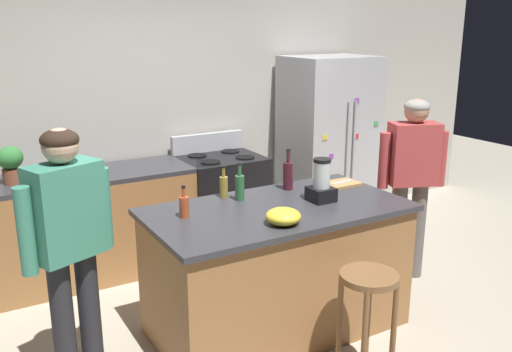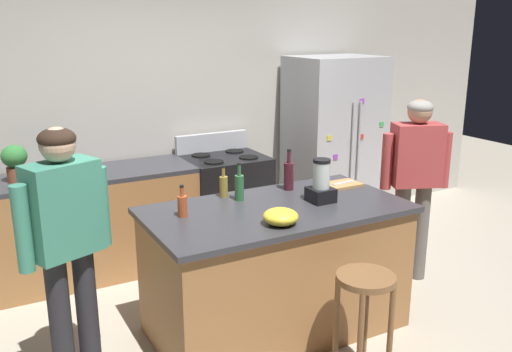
% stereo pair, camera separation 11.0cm
% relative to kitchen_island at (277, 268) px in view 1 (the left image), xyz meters
% --- Properties ---
extents(ground_plane, '(14.00, 14.00, 0.00)m').
position_rel_kitchen_island_xyz_m(ground_plane, '(0.00, 0.00, -0.47)').
color(ground_plane, '#B2A893').
extents(back_wall, '(8.00, 0.10, 2.70)m').
position_rel_kitchen_island_xyz_m(back_wall, '(0.00, 1.95, 0.88)').
color(back_wall, '#BCB7AD').
rests_on(back_wall, ground_plane).
extents(kitchen_island, '(1.82, 0.96, 0.93)m').
position_rel_kitchen_island_xyz_m(kitchen_island, '(0.00, 0.00, 0.00)').
color(kitchen_island, '#9E6B3D').
rests_on(kitchen_island, ground_plane).
extents(back_counter_run, '(2.00, 0.64, 0.93)m').
position_rel_kitchen_island_xyz_m(back_counter_run, '(-0.80, 1.55, -0.00)').
color(back_counter_run, '#9E6B3D').
rests_on(back_counter_run, ground_plane).
extents(refrigerator, '(0.90, 0.73, 1.84)m').
position_rel_kitchen_island_xyz_m(refrigerator, '(1.58, 1.50, 0.45)').
color(refrigerator, '#B7BABF').
rests_on(refrigerator, ground_plane).
extents(stove_range, '(0.76, 0.65, 1.11)m').
position_rel_kitchen_island_xyz_m(stove_range, '(0.32, 1.52, 0.01)').
color(stove_range, black).
rests_on(stove_range, ground_plane).
extents(person_by_island_left, '(0.58, 0.35, 1.61)m').
position_rel_kitchen_island_xyz_m(person_by_island_left, '(-1.39, 0.04, 0.51)').
color(person_by_island_left, '#26262B').
rests_on(person_by_island_left, ground_plane).
extents(person_by_sink_right, '(0.58, 0.36, 1.57)m').
position_rel_kitchen_island_xyz_m(person_by_sink_right, '(1.43, 0.15, 0.48)').
color(person_by_sink_right, '#66605B').
rests_on(person_by_sink_right, ground_plane).
extents(bar_stool, '(0.36, 0.36, 0.70)m').
position_rel_kitchen_island_xyz_m(bar_stool, '(0.17, -0.76, 0.07)').
color(bar_stool, brown).
rests_on(bar_stool, ground_plane).
extents(potted_plant, '(0.20, 0.20, 0.30)m').
position_rel_kitchen_island_xyz_m(potted_plant, '(-1.51, 1.55, 0.64)').
color(potted_plant, brown).
rests_on(potted_plant, back_counter_run).
extents(blender_appliance, '(0.17, 0.17, 0.31)m').
position_rel_kitchen_island_xyz_m(blender_appliance, '(0.34, -0.04, 0.59)').
color(blender_appliance, black).
rests_on(blender_appliance, kitchen_island).
extents(bottle_vinegar, '(0.06, 0.06, 0.24)m').
position_rel_kitchen_island_xyz_m(bottle_vinegar, '(-0.22, 0.38, 0.55)').
color(bottle_vinegar, olive).
rests_on(bottle_vinegar, kitchen_island).
extents(bottle_olive_oil, '(0.07, 0.07, 0.28)m').
position_rel_kitchen_island_xyz_m(bottle_olive_oil, '(-0.15, 0.27, 0.56)').
color(bottle_olive_oil, '#2D6638').
rests_on(bottle_olive_oil, kitchen_island).
extents(bottle_cooking_sauce, '(0.06, 0.06, 0.22)m').
position_rel_kitchen_island_xyz_m(bottle_cooking_sauce, '(-0.64, 0.13, 0.54)').
color(bottle_cooking_sauce, '#B24C26').
rests_on(bottle_cooking_sauce, kitchen_island).
extents(bottle_wine, '(0.08, 0.08, 0.32)m').
position_rel_kitchen_island_xyz_m(bottle_wine, '(0.29, 0.32, 0.58)').
color(bottle_wine, '#471923').
rests_on(bottle_wine, kitchen_island).
extents(mixing_bowl, '(0.23, 0.23, 0.10)m').
position_rel_kitchen_island_xyz_m(mixing_bowl, '(-0.15, -0.30, 0.51)').
color(mixing_bowl, yellow).
rests_on(mixing_bowl, kitchen_island).
extents(cutting_board, '(0.30, 0.20, 0.02)m').
position_rel_kitchen_island_xyz_m(cutting_board, '(0.71, 0.21, 0.47)').
color(cutting_board, '#B7844C').
rests_on(cutting_board, kitchen_island).
extents(chef_knife, '(0.22, 0.06, 0.01)m').
position_rel_kitchen_island_xyz_m(chef_knife, '(0.73, 0.21, 0.49)').
color(chef_knife, '#B7BABF').
rests_on(chef_knife, cutting_board).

